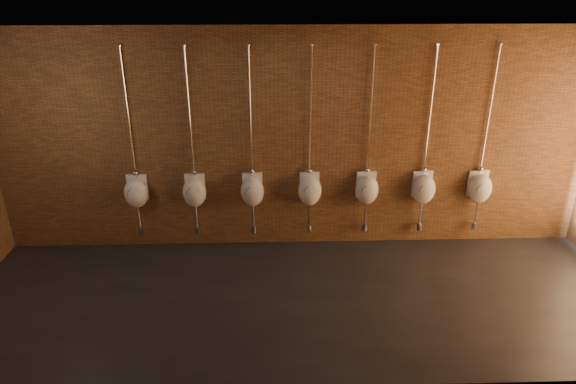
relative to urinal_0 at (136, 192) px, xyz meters
name	(u,v)px	position (x,y,z in m)	size (l,w,h in m)	color
ground	(300,299)	(2.29, -1.38, -0.93)	(8.50, 8.50, 0.00)	black
room_shell	(302,149)	(2.29, -1.38, 1.09)	(8.54, 3.04, 3.22)	black
urinal_0	(136,192)	(0.00, 0.00, 0.00)	(0.35, 0.31, 2.71)	white
urinal_1	(194,191)	(0.83, 0.00, 0.00)	(0.35, 0.31, 2.71)	white
urinal_2	(252,190)	(1.66, 0.00, 0.00)	(0.35, 0.31, 2.71)	white
urinal_3	(310,189)	(2.50, 0.00, 0.00)	(0.35, 0.31, 2.71)	white
urinal_4	(367,189)	(3.33, 0.00, 0.00)	(0.35, 0.31, 2.71)	white
urinal_5	(424,188)	(4.16, 0.00, 0.00)	(0.35, 0.31, 2.71)	white
urinal_6	(480,187)	(4.99, 0.00, 0.00)	(0.35, 0.31, 2.71)	white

